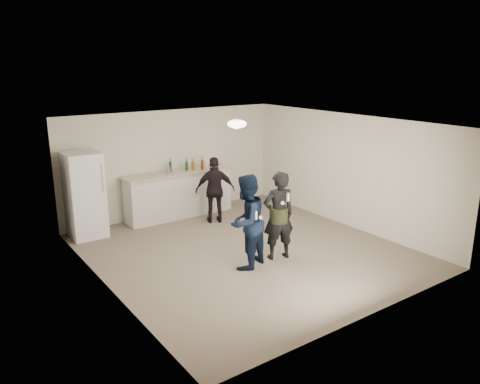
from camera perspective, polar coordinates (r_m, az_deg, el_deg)
floor at (r=9.23m, az=0.72°, el=-7.17°), size 6.00×6.00×0.00m
ceiling at (r=8.58m, az=0.78°, el=8.42°), size 6.00×6.00×0.00m
wall_back at (r=11.32m, az=-8.23°, el=3.59°), size 6.00×0.00×6.00m
wall_front at (r=6.75m, az=15.96°, el=-5.13°), size 6.00×0.00×6.00m
wall_left at (r=7.61m, az=-16.28°, el=-2.81°), size 0.00×6.00×6.00m
wall_right at (r=10.63m, az=12.84°, el=2.58°), size 0.00×6.00×6.00m
counter at (r=11.20m, az=-7.41°, el=-0.34°), size 2.60×0.56×1.05m
counter_top at (r=11.06m, az=-7.51°, el=2.38°), size 2.68×0.64×0.04m
fridge at (r=10.23m, az=-18.41°, el=-0.37°), size 0.70×0.70×1.80m
fridge_handle at (r=9.87m, az=-16.41°, el=1.64°), size 0.02×0.02×0.60m
ceiling_dome at (r=8.83m, az=-0.38°, el=8.30°), size 0.36×0.36×0.16m
shaker at (r=10.89m, az=-8.70°, el=2.70°), size 0.08×0.08×0.17m
man at (r=8.24m, az=0.75°, el=-3.66°), size 1.02×0.92×1.71m
woman at (r=8.65m, az=4.71°, el=-2.87°), size 0.69×0.54×1.68m
camo_shorts at (r=8.65m, az=4.72°, el=-2.80°), size 0.34×0.34×0.28m
spectator at (r=10.63m, az=-3.05°, el=0.24°), size 0.97×0.72×1.52m
remote_man at (r=7.96m, az=1.94°, el=-2.86°), size 0.04×0.04×0.15m
nunchuk_man at (r=8.08m, az=2.49°, el=-3.12°), size 0.07×0.07×0.07m
remote_woman at (r=8.35m, az=5.88°, el=-0.63°), size 0.04×0.04×0.15m
nunchuk_woman at (r=8.34m, az=5.20°, el=-1.35°), size 0.07×0.07×0.07m
bottle_cluster at (r=11.20m, az=-5.83°, el=3.24°), size 1.01×0.31×0.23m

